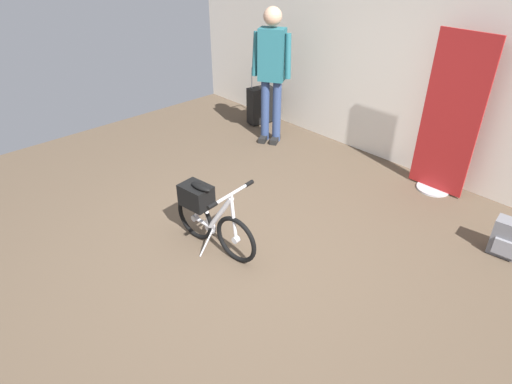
# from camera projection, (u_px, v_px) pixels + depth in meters

# --- Properties ---
(ground_plane) EXTENTS (7.39, 7.39, 0.00)m
(ground_plane) POSITION_uv_depth(u_px,v_px,m) (242.00, 263.00, 3.80)
(ground_plane) COLOR brown
(back_wall) EXTENTS (7.39, 0.10, 2.80)m
(back_wall) POSITION_uv_depth(u_px,v_px,m) (428.00, 48.00, 4.65)
(back_wall) COLOR silver
(back_wall) RESTS_ON ground_plane
(floor_banner_stand) EXTENTS (0.60, 0.36, 1.69)m
(floor_banner_stand) POSITION_uv_depth(u_px,v_px,m) (449.00, 126.00, 4.48)
(floor_banner_stand) COLOR #B7B7BC
(floor_banner_stand) RESTS_ON ground_plane
(folding_bike_foreground) EXTENTS (0.95, 0.53, 0.68)m
(folding_bike_foreground) POSITION_uv_depth(u_px,v_px,m) (208.00, 214.00, 3.85)
(folding_bike_foreground) COLOR black
(folding_bike_foreground) RESTS_ON ground_plane
(visitor_near_wall) EXTENTS (0.47, 0.38, 1.71)m
(visitor_near_wall) POSITION_uv_depth(u_px,v_px,m) (272.00, 68.00, 5.49)
(visitor_near_wall) COLOR navy
(visitor_near_wall) RESTS_ON ground_plane
(rolling_suitcase) EXTENTS (0.24, 0.39, 0.83)m
(rolling_suitcase) POSITION_uv_depth(u_px,v_px,m) (260.00, 105.00, 6.36)
(rolling_suitcase) COLOR black
(rolling_suitcase) RESTS_ON ground_plane
(backpack_on_floor) EXTENTS (0.31, 0.22, 0.34)m
(backpack_on_floor) POSITION_uv_depth(u_px,v_px,m) (510.00, 239.00, 3.82)
(backpack_on_floor) COLOR slate
(backpack_on_floor) RESTS_ON ground_plane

